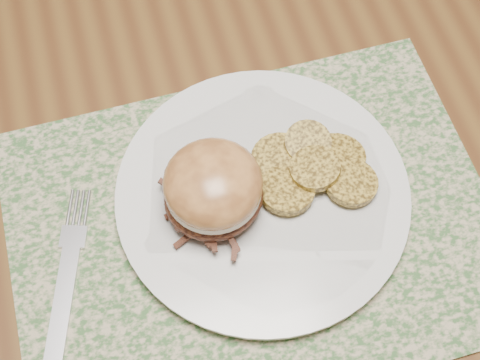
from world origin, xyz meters
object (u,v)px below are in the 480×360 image
(dining_table, at_px, (21,197))
(dinner_plate, at_px, (262,195))
(fork, at_px, (65,290))
(pork_sandwich, at_px, (213,189))

(dining_table, distance_m, dinner_plate, 0.28)
(dining_table, bearing_deg, fork, -73.57)
(fork, bearing_deg, dining_table, 124.53)
(dinner_plate, distance_m, fork, 0.20)
(fork, bearing_deg, dinner_plate, 29.35)
(dinner_plate, xyz_separation_m, fork, (-0.20, -0.04, -0.01))
(pork_sandwich, height_order, fork, pork_sandwich)
(dinner_plate, bearing_deg, fork, -168.75)
(dining_table, distance_m, pork_sandwich, 0.26)
(pork_sandwich, bearing_deg, dining_table, 133.53)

